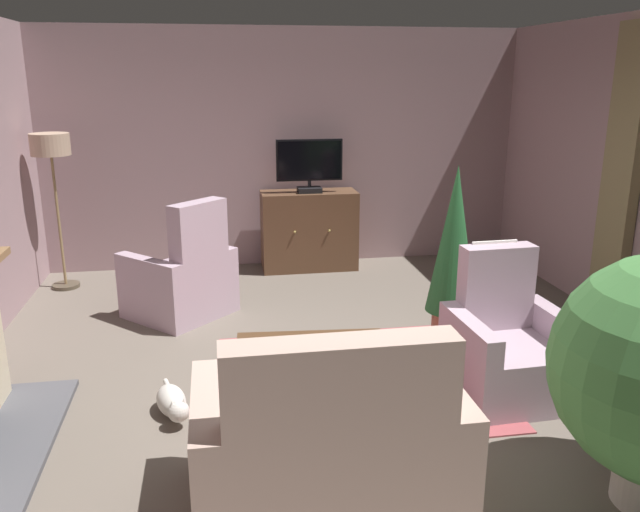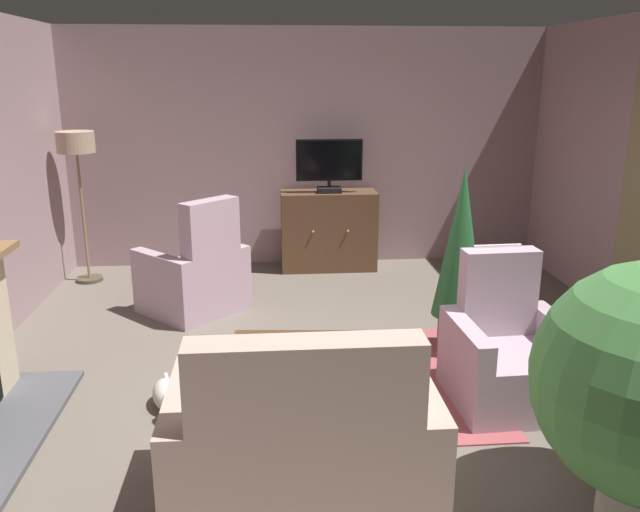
{
  "view_description": "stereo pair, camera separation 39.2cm",
  "coord_description": "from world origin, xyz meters",
  "views": [
    {
      "loc": [
        -0.86,
        -4.24,
        2.29
      ],
      "look_at": [
        -0.09,
        0.37,
        0.95
      ],
      "focal_mm": 35.97,
      "sensor_mm": 36.0,
      "label": 1
    },
    {
      "loc": [
        -0.48,
        -4.29,
        2.29
      ],
      "look_at": [
        -0.09,
        0.37,
        0.95
      ],
      "focal_mm": 35.97,
      "sensor_mm": 36.0,
      "label": 2
    }
  ],
  "objects": [
    {
      "name": "armchair_angled_to_table",
      "position": [
        -1.2,
        1.78,
        0.36
      ],
      "size": [
        1.17,
        1.17,
        1.16
      ],
      "color": "#AD93A3",
      "rests_on": "ground_plane"
    },
    {
      "name": "armchair_by_fireplace",
      "position": [
        1.21,
        -0.21,
        0.33
      ],
      "size": [
        0.85,
        0.84,
        1.08
      ],
      "color": "#AD93A3",
      "rests_on": "ground_plane"
    },
    {
      "name": "rug_central",
      "position": [
        0.14,
        0.15,
        0.01
      ],
      "size": [
        2.04,
        1.9,
        0.01
      ],
      "primitive_type": "cube",
      "color": "#9E474C",
      "rests_on": "ground_plane"
    },
    {
      "name": "folded_newspaper",
      "position": [
        -0.15,
        -0.2,
        0.44
      ],
      "size": [
        0.33,
        0.26,
        0.01
      ],
      "primitive_type": "cube",
      "rotation": [
        0.0,
        0.0,
        -0.14
      ],
      "color": "silver",
      "rests_on": "coffee_table"
    },
    {
      "name": "coffee_table",
      "position": [
        -0.23,
        -0.12,
        0.39
      ],
      "size": [
        1.11,
        0.63,
        0.43
      ],
      "color": "#4C331E",
      "rests_on": "ground_plane"
    },
    {
      "name": "tv_remote",
      "position": [
        -0.02,
        -0.22,
        0.45
      ],
      "size": [
        0.17,
        0.13,
        0.02
      ],
      "primitive_type": "cube",
      "rotation": [
        0.0,
        0.0,
        2.61
      ],
      "color": "black",
      "rests_on": "coffee_table"
    },
    {
      "name": "floor_lamp",
      "position": [
        -2.53,
        2.86,
        1.42
      ],
      "size": [
        0.4,
        0.4,
        1.69
      ],
      "color": "#4C4233",
      "rests_on": "ground_plane"
    },
    {
      "name": "curtain_panel_far",
      "position": [
        2.77,
        0.99,
        1.55
      ],
      "size": [
        0.1,
        0.44,
        2.36
      ],
      "primitive_type": "cube",
      "color": "#8E7F56"
    },
    {
      "name": "sofa_floral",
      "position": [
        -0.32,
        -1.29,
        0.36
      ],
      "size": [
        1.43,
        0.92,
        1.11
      ],
      "color": "#BC9E8E",
      "rests_on": "ground_plane"
    },
    {
      "name": "potted_plant_small_fern_corner",
      "position": [
        1.09,
        0.65,
        0.86
      ],
      "size": [
        0.43,
        0.43,
        1.58
      ],
      "color": "#99664C",
      "rests_on": "ground_plane"
    },
    {
      "name": "television",
      "position": [
        0.24,
        3.08,
        1.27
      ],
      "size": [
        0.77,
        0.2,
        0.62
      ],
      "color": "black",
      "rests_on": "tv_cabinet"
    },
    {
      "name": "tv_cabinet",
      "position": [
        0.24,
        3.13,
        0.45
      ],
      "size": [
        1.13,
        0.49,
        0.94
      ],
      "color": "#402A1C",
      "rests_on": "ground_plane"
    },
    {
      "name": "cat",
      "position": [
        -1.21,
        -0.17,
        0.1
      ],
      "size": [
        0.28,
        0.67,
        0.21
      ],
      "color": "beige",
      "rests_on": "ground_plane"
    },
    {
      "name": "wall_back",
      "position": [
        0.0,
        3.48,
        1.4
      ],
      "size": [
        6.27,
        0.1,
        2.81
      ],
      "primitive_type": "cube",
      "color": "gray",
      "rests_on": "ground_plane"
    },
    {
      "name": "ground_plane",
      "position": [
        0.0,
        0.0,
        -0.02
      ],
      "size": [
        6.27,
        7.47,
        0.04
      ],
      "primitive_type": "cube",
      "color": "#665B51"
    }
  ]
}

